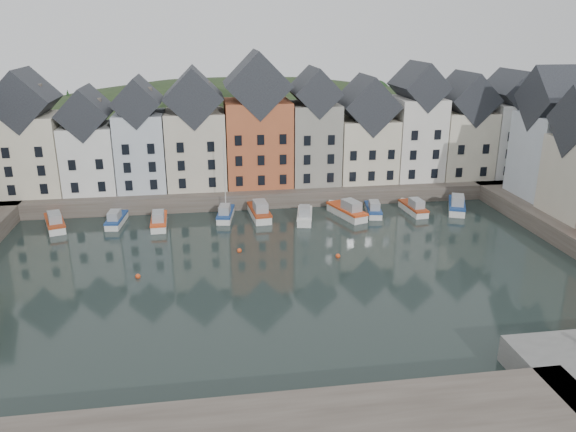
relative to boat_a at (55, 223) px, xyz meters
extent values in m
plane|color=black|center=(25.05, -18.55, -0.70)|extent=(260.00, 260.00, 0.00)
cube|color=#4A4138|center=(25.05, 11.45, 0.30)|extent=(90.00, 16.00, 2.00)
ellipsoid|color=black|center=(25.05, 37.45, -18.70)|extent=(153.60, 70.40, 64.00)
sphere|color=black|center=(11.11, 32.39, 8.00)|extent=(5.77, 5.77, 5.77)
sphere|color=black|center=(49.91, 42.20, 7.42)|extent=(5.27, 5.27, 5.27)
sphere|color=black|center=(56.87, 35.65, 7.18)|extent=(5.07, 5.07, 5.07)
sphere|color=black|center=(39.32, 36.65, 7.12)|extent=(5.01, 5.01, 5.01)
sphere|color=black|center=(-12.62, 38.06, 5.88)|extent=(3.94, 3.94, 3.94)
sphere|color=black|center=(53.38, 41.70, 7.35)|extent=(5.21, 5.21, 5.21)
sphere|color=black|center=(27.04, 40.10, 7.63)|extent=(5.45, 5.45, 5.45)
sphere|color=black|center=(62.85, 29.77, 6.51)|extent=(4.49, 4.49, 4.49)
cube|color=beige|center=(-4.12, 9.45, 6.34)|extent=(7.67, 8.00, 10.07)
cube|color=black|center=(-4.12, 9.45, 13.27)|extent=(7.67, 8.16, 7.67)
cube|color=white|center=(3.15, 9.45, 5.61)|extent=(6.56, 8.00, 8.61)
cube|color=black|center=(3.15, 9.45, 11.54)|extent=(6.56, 8.16, 6.56)
cube|color=silver|center=(9.68, 9.45, 6.31)|extent=(6.20, 8.00, 10.02)
cube|color=black|center=(9.68, 9.45, 12.85)|extent=(6.20, 8.16, 6.20)
cube|color=beige|center=(16.78, 9.45, 6.34)|extent=(7.70, 8.00, 10.08)
cube|color=black|center=(16.78, 9.45, 13.29)|extent=(7.70, 8.16, 7.70)
cube|color=#B85A34|center=(25.12, 9.45, 6.94)|extent=(8.69, 8.00, 11.28)
cube|color=black|center=(25.12, 9.45, 14.73)|extent=(8.69, 8.16, 8.69)
cube|color=gray|center=(32.82, 9.45, 6.69)|extent=(6.43, 8.00, 10.78)
cube|color=black|center=(32.82, 9.45, 13.67)|extent=(6.43, 8.16, 6.43)
cube|color=beige|center=(40.13, 9.45, 5.58)|extent=(7.88, 8.00, 8.56)
cube|color=black|center=(40.13, 9.45, 11.81)|extent=(7.88, 8.16, 7.88)
cube|color=silver|center=(47.47, 9.45, 6.94)|extent=(6.50, 8.00, 11.27)
cube|color=black|center=(47.47, 9.45, 14.18)|extent=(6.50, 8.16, 6.50)
cube|color=beige|center=(54.48, 9.45, 5.96)|extent=(7.23, 8.00, 9.32)
cube|color=black|center=(54.48, 9.45, 12.41)|extent=(7.23, 8.16, 7.23)
cube|color=white|center=(61.33, 9.45, 6.46)|extent=(6.18, 8.00, 10.32)
cube|color=black|center=(61.33, 9.45, 13.15)|extent=(6.18, 8.16, 6.18)
cube|color=silver|center=(61.05, -2.28, 6.49)|extent=(7.47, 8.00, 10.38)
cube|color=black|center=(61.05, -2.28, 13.66)|extent=(7.62, 8.00, 8.00)
sphere|color=#DB4719|center=(21.05, -10.55, -0.55)|extent=(0.50, 0.50, 0.50)
sphere|color=#DB4719|center=(31.05, -13.55, -0.55)|extent=(0.50, 0.50, 0.50)
sphere|color=#DB4719|center=(11.05, -15.55, -0.55)|extent=(0.50, 0.50, 0.50)
cube|color=silver|center=(-0.06, 0.18, -0.35)|extent=(3.59, 6.25, 1.10)
cube|color=#9F3716|center=(-0.06, 0.18, 0.25)|extent=(3.72, 6.40, 0.25)
cube|color=gray|center=(0.22, -0.67, 0.85)|extent=(2.08, 2.71, 1.20)
cube|color=silver|center=(6.99, 0.44, -0.39)|extent=(2.13, 5.41, 0.97)
cube|color=navy|center=(6.99, 0.44, 0.14)|extent=(2.23, 5.52, 0.22)
cube|color=gray|center=(6.91, -0.35, 0.66)|extent=(1.45, 2.23, 1.05)
cube|color=silver|center=(12.10, -1.00, -0.36)|extent=(1.90, 5.78, 1.05)
cube|color=#DB4719|center=(12.10, -1.00, 0.21)|extent=(2.00, 5.89, 0.24)
cube|color=gray|center=(12.13, -1.85, 0.78)|extent=(1.41, 2.33, 1.14)
cube|color=silver|center=(20.10, 0.61, -0.38)|extent=(2.45, 5.58, 0.99)
cube|color=navy|center=(20.10, 0.61, 0.16)|extent=(2.56, 5.71, 0.22)
cube|color=gray|center=(19.97, -0.19, 0.70)|extent=(1.58, 2.33, 1.08)
cylinder|color=silver|center=(20.18, 1.15, 4.70)|extent=(0.13, 0.13, 9.89)
cube|color=silver|center=(24.27, 0.48, -0.32)|extent=(2.50, 6.66, 1.20)
cube|color=#9F3716|center=(24.27, 0.48, 0.33)|extent=(2.62, 6.80, 0.27)
cube|color=gray|center=(24.35, -0.49, 0.99)|extent=(1.74, 2.73, 1.30)
cube|color=silver|center=(29.69, -1.57, -0.37)|extent=(2.75, 5.80, 1.02)
cube|color=silver|center=(29.69, -1.57, 0.19)|extent=(2.87, 5.93, 0.23)
cube|color=gray|center=(29.52, -2.39, 0.74)|extent=(1.72, 2.45, 1.12)
cube|color=silver|center=(35.18, -0.89, -0.32)|extent=(3.93, 6.74, 1.18)
cube|color=#DB4719|center=(35.18, -0.89, 0.32)|extent=(4.07, 6.90, 0.27)
cube|color=gray|center=(35.50, -1.80, 0.97)|extent=(2.26, 2.93, 1.29)
cube|color=silver|center=(38.75, -0.42, -0.39)|extent=(2.45, 5.46, 0.97)
cube|color=navy|center=(38.75, -0.42, 0.14)|extent=(2.55, 5.58, 0.22)
cube|color=gray|center=(38.62, -1.20, 0.66)|extent=(1.57, 2.29, 1.05)
cube|color=silver|center=(44.01, -0.59, -0.38)|extent=(2.09, 5.66, 1.02)
cube|color=#9F3716|center=(44.01, -0.59, 0.18)|extent=(2.19, 5.77, 0.23)
cube|color=gray|center=(44.07, -1.42, 0.73)|extent=(1.46, 2.31, 1.11)
cube|color=silver|center=(49.86, -0.69, -0.33)|extent=(4.24, 6.55, 1.16)
cube|color=navy|center=(49.86, -0.69, 0.30)|extent=(4.39, 6.70, 0.26)
cube|color=gray|center=(49.49, -1.56, 0.93)|extent=(2.35, 2.90, 1.26)
camera|label=1|loc=(17.96, -65.76, 22.18)|focal=35.00mm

